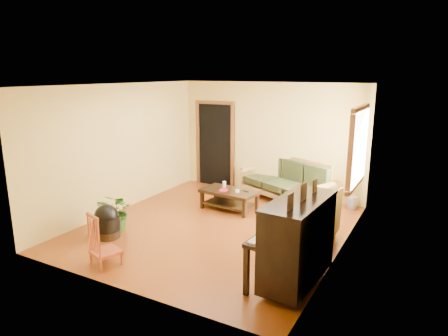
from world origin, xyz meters
The scene contains 16 objects.
floor centered at (0.00, 0.00, 0.00)m, with size 5.00×5.00×0.00m, color #62280C.
doorway centered at (-1.45, 2.48, 1.02)m, with size 1.08×0.16×2.05m, color black.
window centered at (2.21, 1.30, 1.50)m, with size 0.12×1.36×1.46m, color white.
sofa centered at (0.54, 2.10, 0.47)m, with size 2.18×0.91×0.94m, color olive.
coffee_table centered at (-0.25, 0.98, 0.21)m, with size 1.16×0.63×0.42m, color black.
armchair centered at (1.71, 0.22, 0.47)m, with size 0.89×0.93×0.93m, color olive.
piano centered at (1.97, -1.26, 0.61)m, with size 0.81×1.37×1.21m, color black.
footstool centered at (-1.44, -1.32, 0.22)m, with size 0.46×0.46×0.44m, color black.
red_chair centered at (-0.72, -2.07, 0.41)m, with size 0.38×0.42×0.82m, color #94361A.
leaning_frame centered at (1.50, 2.42, 0.28)m, with size 0.42×0.09×0.56m, color #B78A3D.
ceramic_crock centered at (1.99, 2.28, 0.13)m, with size 0.21×0.21×0.27m, color #354A9F.
potted_plant centered at (-1.49, -1.00, 0.36)m, with size 0.65×0.56×0.72m, color #1E5217.
book centered at (-0.41, 0.85, 0.43)m, with size 0.18×0.24×0.02m, color maroon.
candle centered at (-0.45, 1.13, 0.49)m, with size 0.07×0.07×0.13m, color white.
glass_jar centered at (-0.04, 0.93, 0.45)m, with size 0.09×0.09×0.06m, color silver.
remote centered at (0.10, 1.06, 0.43)m, with size 0.15×0.04×0.01m, color black.
Camera 1 is at (3.48, -6.05, 2.82)m, focal length 32.00 mm.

